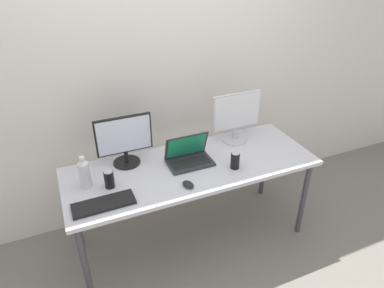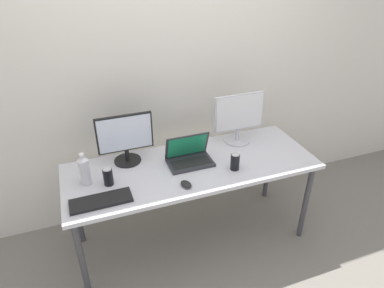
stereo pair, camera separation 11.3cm
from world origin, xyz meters
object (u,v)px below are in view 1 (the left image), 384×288
Objects in this scene: work_desk at (192,172)px; keyboard_main at (104,204)px; soda_can_by_laptop at (109,179)px; water_bottle at (85,173)px; laptop_silver at (189,156)px; mouse_by_keyboard at (188,184)px; soda_can_near_keyboard at (235,160)px; monitor_left at (124,139)px; monitor_center at (236,116)px.

work_desk is 4.79× the size of keyboard_main.
keyboard_main is at bearing -113.49° from soda_can_by_laptop.
water_bottle is 1.87× the size of soda_can_by_laptop.
laptop_silver reaches higher than mouse_by_keyboard.
soda_can_near_keyboard and soda_can_by_laptop have the same top height.
monitor_left is 3.24× the size of soda_can_by_laptop.
keyboard_main is at bearing -74.26° from water_bottle.
monitor_center is at bearing 18.53° from keyboard_main.
soda_can_near_keyboard is at bearing -35.88° from laptop_silver.
laptop_silver is at bearing 19.20° from keyboard_main.
monitor_left is at bearing 58.18° from keyboard_main.
soda_can_by_laptop is (-0.61, -0.03, 0.12)m from work_desk.
water_bottle is 0.16m from soda_can_by_laptop.
monitor_center is at bearing 23.47° from work_desk.
mouse_by_keyboard is at bearing -118.89° from work_desk.
soda_can_near_keyboard is (0.40, 0.07, 0.05)m from mouse_by_keyboard.
monitor_left is at bearing 107.58° from mouse_by_keyboard.
monitor_center is at bearing 60.83° from soda_can_near_keyboard.
soda_can_near_keyboard is at bearing -10.74° from water_bottle.
soda_can_near_keyboard is (0.28, -0.20, 0.01)m from laptop_silver.
work_desk is 7.91× the size of water_bottle.
water_bottle is (-0.63, 0.27, 0.09)m from mouse_by_keyboard.
monitor_center is 1.79× the size of water_bottle.
water_bottle is 1.87× the size of soda_can_near_keyboard.
monitor_left reaches higher than keyboard_main.
laptop_silver is at bearing 49.11° from mouse_by_keyboard.
monitor_left is 0.49m from laptop_silver.
work_desk is 14.80× the size of soda_can_near_keyboard.
laptop_silver is 2.63× the size of soda_can_near_keyboard.
water_bottle reaches higher than soda_can_near_keyboard.
laptop_silver reaches higher than soda_can_by_laptop.
laptop_silver is at bearing 144.12° from soda_can_near_keyboard.
keyboard_main is (-1.16, -0.41, -0.21)m from monitor_center.
mouse_by_keyboard is at bearing -169.53° from soda_can_near_keyboard.
keyboard_main is 0.20m from soda_can_by_laptop.
monitor_left is 0.52m from keyboard_main.
soda_can_by_laptop is (-1.09, -0.23, -0.16)m from monitor_center.
mouse_by_keyboard is at bearing -23.15° from water_bottle.
soda_can_by_laptop reaches higher than mouse_by_keyboard.
soda_can_by_laptop reaches higher than keyboard_main.
laptop_silver is at bearing -21.25° from monitor_left.
laptop_silver is at bearing -161.71° from monitor_center.
mouse_by_keyboard is (0.31, -0.44, -0.19)m from monitor_left.
soda_can_near_keyboard is 1.00× the size of soda_can_by_laptop.
monitor_center is at bearing 18.44° from mouse_by_keyboard.
laptop_silver reaches higher than keyboard_main.
soda_can_by_laptop is (0.08, 0.17, 0.05)m from keyboard_main.
mouse_by_keyboard is 0.74× the size of soda_can_by_laptop.
soda_can_near_keyboard is at bearing -119.17° from monitor_center.
keyboard_main is at bearing -121.11° from monitor_left.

